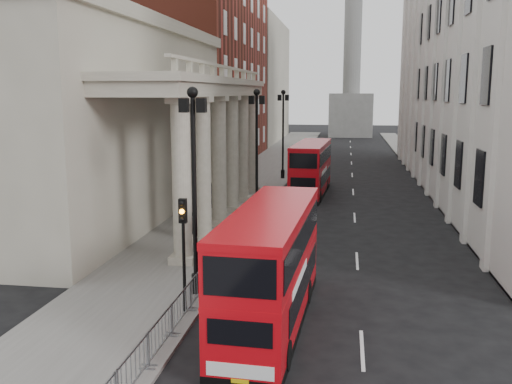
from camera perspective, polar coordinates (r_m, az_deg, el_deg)
ground at (r=20.15m, az=-7.30°, el=-14.22°), size 260.00×260.00×0.00m
sidewalk_west at (r=49.02m, az=-0.88°, el=0.36°), size 6.00×140.00×0.12m
sidewalk_east at (r=49.00m, az=18.49°, el=-0.16°), size 3.00×140.00×0.12m
kerb at (r=48.60m, az=2.54°, el=0.28°), size 0.20×140.00×0.14m
portico_building at (r=39.03m, az=-15.00°, el=6.35°), size 9.00×28.00×12.00m
brick_building at (r=67.55m, az=-4.65°, el=12.27°), size 9.00×32.00×22.00m
west_building_far at (r=98.90m, az=-0.21°, el=10.98°), size 9.00×30.00×20.00m
east_building at (r=50.93m, az=21.77°, el=14.08°), size 8.00×55.00×25.00m
monument_column at (r=109.89m, az=9.62°, el=13.86°), size 8.00×8.00×54.20m
lamp_post_south at (r=22.65m, az=-6.21°, el=1.48°), size 1.05×0.44×8.32m
lamp_post_mid at (r=38.22m, az=0.08°, el=4.98°), size 1.05×0.44×8.32m
lamp_post_north at (r=54.04m, az=2.72°, el=6.43°), size 1.05×0.44×8.32m
traffic_light at (r=21.07m, az=-7.29°, el=-4.19°), size 0.28×0.33×4.30m
crowd_barriers at (r=21.97m, az=-6.59°, el=-10.23°), size 0.50×18.75×1.10m
bus_near at (r=20.36m, az=1.48°, el=-7.27°), size 2.78×9.84×4.21m
bus_far at (r=46.41m, az=5.53°, el=2.45°), size 2.92×9.87×4.21m
pedestrian_a at (r=31.97m, az=-6.52°, el=-3.38°), size 0.56×0.37×1.53m
pedestrian_b at (r=40.40m, az=-5.35°, el=-0.34°), size 0.93×0.74×1.83m
pedestrian_c at (r=40.53m, az=-4.21°, el=-0.28°), size 1.01×0.77×1.85m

